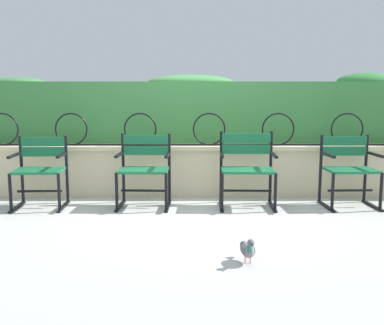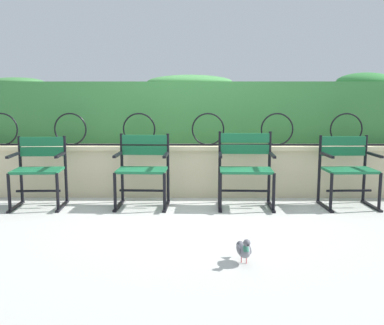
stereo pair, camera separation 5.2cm
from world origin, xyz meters
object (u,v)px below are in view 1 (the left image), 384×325
park_chair_centre_right (245,167)px  pigeon_near_chairs (246,249)px  park_chair_centre_left (143,167)px  park_chair_rightmost (347,168)px  park_chair_leftmost (38,169)px

park_chair_centre_right → pigeon_near_chairs: (-0.21, -1.85, -0.36)m
park_chair_centre_left → pigeon_near_chairs: park_chair_centre_left is taller
park_chair_rightmost → pigeon_near_chairs: 2.36m
park_chair_leftmost → pigeon_near_chairs: bearing=-39.4°
park_chair_rightmost → pigeon_near_chairs: size_ratio=2.85×
pigeon_near_chairs → park_chair_centre_left: bearing=118.3°
park_chair_centre_right → park_chair_rightmost: size_ratio=1.05×
park_chair_centre_left → park_chair_leftmost: bearing=-178.4°
park_chair_centre_right → park_chair_rightmost: 1.20m
park_chair_centre_left → park_chair_centre_right: 1.21m
park_chair_centre_left → pigeon_near_chairs: size_ratio=2.92×
park_chair_centre_left → park_chair_rightmost: park_chair_centre_left is taller
park_chair_leftmost → park_chair_centre_left: size_ratio=0.97×
park_chair_leftmost → park_chair_centre_left: bearing=1.6°
park_chair_centre_left → park_chair_centre_right: size_ratio=0.97×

